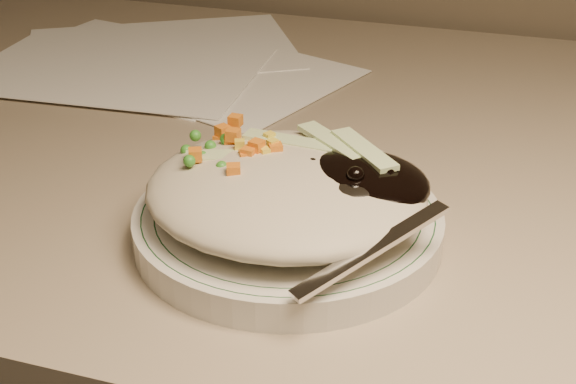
% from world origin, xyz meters
% --- Properties ---
extents(desk, '(1.40, 0.70, 0.74)m').
position_xyz_m(desk, '(0.00, 1.38, 0.54)').
color(desk, gray).
rests_on(desk, ground).
extents(plate, '(0.21, 0.21, 0.02)m').
position_xyz_m(plate, '(-0.11, 1.20, 0.75)').
color(plate, silver).
rests_on(plate, desk).
extents(plate_rim, '(0.20, 0.20, 0.00)m').
position_xyz_m(plate_rim, '(-0.11, 1.20, 0.76)').
color(plate_rim, '#144723').
rests_on(plate_rim, plate).
extents(meal, '(0.21, 0.19, 0.05)m').
position_xyz_m(meal, '(-0.11, 1.20, 0.78)').
color(meal, '#AEA58D').
rests_on(meal, plate).
extents(papers, '(0.43, 0.36, 0.00)m').
position_xyz_m(papers, '(-0.37, 1.50, 0.74)').
color(papers, white).
rests_on(papers, desk).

